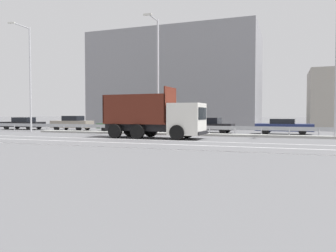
% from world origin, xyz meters
% --- Properties ---
extents(ground_plane, '(320.00, 320.00, 0.00)m').
position_xyz_m(ground_plane, '(0.00, 0.00, 0.00)').
color(ground_plane, '#565659').
extents(lane_strip_0, '(51.82, 0.16, 0.01)m').
position_xyz_m(lane_strip_0, '(-0.98, -4.03, 0.00)').
color(lane_strip_0, silver).
rests_on(lane_strip_0, ground_plane).
extents(lane_strip_1, '(51.82, 0.16, 0.01)m').
position_xyz_m(lane_strip_1, '(-0.98, -6.57, 0.00)').
color(lane_strip_1, silver).
rests_on(lane_strip_1, ground_plane).
extents(lane_strip_2, '(51.82, 0.16, 0.01)m').
position_xyz_m(lane_strip_2, '(-0.98, -9.00, 0.00)').
color(lane_strip_2, silver).
rests_on(lane_strip_2, ground_plane).
extents(lane_strip_3, '(51.82, 0.16, 0.01)m').
position_xyz_m(lane_strip_3, '(-0.98, -9.04, 0.00)').
color(lane_strip_3, silver).
rests_on(lane_strip_3, ground_plane).
extents(median_island, '(28.50, 1.10, 0.18)m').
position_xyz_m(median_island, '(0.00, 1.66, 0.09)').
color(median_island, gray).
rests_on(median_island, ground_plane).
extents(median_guardrail, '(51.82, 0.09, 0.78)m').
position_xyz_m(median_guardrail, '(0.00, 2.83, 0.57)').
color(median_guardrail, '#9EA0A5').
rests_on(median_guardrail, ground_plane).
extents(dump_truck, '(7.62, 2.80, 3.73)m').
position_xyz_m(dump_truck, '(0.02, -2.25, 1.33)').
color(dump_truck, silver).
rests_on(dump_truck, ground_plane).
extents(median_road_sign, '(0.70, 0.16, 2.12)m').
position_xyz_m(median_road_sign, '(-4.41, 1.66, 1.11)').
color(median_road_sign, white).
rests_on(median_road_sign, ground_plane).
extents(street_lamp_0, '(0.71, 2.72, 10.48)m').
position_xyz_m(street_lamp_0, '(-16.01, 1.60, 5.79)').
color(street_lamp_0, '#ADADB2').
rests_on(street_lamp_0, ground_plane).
extents(street_lamp_1, '(0.70, 2.51, 9.92)m').
position_xyz_m(street_lamp_1, '(-2.20, 1.62, 5.49)').
color(street_lamp_1, '#ADADB2').
rests_on(street_lamp_1, ground_plane).
extents(parked_car_0, '(4.98, 2.19, 1.40)m').
position_xyz_m(parked_car_0, '(-20.22, 5.10, 0.71)').
color(parked_car_0, black).
rests_on(parked_car_0, ground_plane).
extents(parked_car_1, '(4.49, 2.06, 1.58)m').
position_xyz_m(parked_car_1, '(-13.69, 5.39, 0.79)').
color(parked_car_1, gray).
rests_on(parked_car_1, ground_plane).
extents(parked_car_2, '(4.47, 2.13, 1.36)m').
position_xyz_m(parked_car_2, '(-8.00, 5.46, 0.69)').
color(parked_car_2, '#335B33').
rests_on(parked_car_2, ground_plane).
extents(parked_car_3, '(4.12, 1.84, 1.49)m').
position_xyz_m(parked_car_3, '(-3.20, 5.09, 0.76)').
color(parked_car_3, '#335B33').
rests_on(parked_car_3, ground_plane).
extents(parked_car_4, '(4.05, 2.25, 1.44)m').
position_xyz_m(parked_car_4, '(1.73, 5.72, 0.72)').
color(parked_car_4, black).
rests_on(parked_car_4, ground_plane).
extents(parked_car_5, '(4.91, 2.17, 1.37)m').
position_xyz_m(parked_car_5, '(8.12, 5.77, 0.71)').
color(parked_car_5, navy).
rests_on(parked_car_5, ground_plane).
extents(background_building_0, '(23.02, 12.17, 13.13)m').
position_xyz_m(background_building_0, '(-6.63, 20.60, 6.57)').
color(background_building_0, gray).
rests_on(background_building_0, ground_plane).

